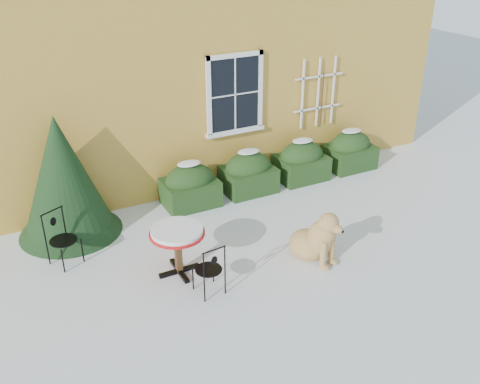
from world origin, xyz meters
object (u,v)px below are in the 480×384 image
patio_chair_far (62,238)px  patio_chair_near (210,269)px  bistro_table (177,236)px  dog (316,239)px  evergreen_shrub (65,188)px

patio_chair_far → patio_chair_near: bearing=-72.0°
bistro_table → patio_chair_far: size_ratio=0.95×
bistro_table → dog: bearing=-18.2°
bistro_table → dog: (2.14, -0.70, -0.28)m
dog → bistro_table: bearing=143.6°
bistro_table → patio_chair_near: (0.23, -0.71, -0.25)m
patio_chair_far → dog: (3.71, -1.84, -0.07)m
evergreen_shrub → patio_chair_near: 3.20m
bistro_table → patio_chair_far: patio_chair_far is taller
patio_chair_far → dog: dog is taller
patio_chair_near → dog: size_ratio=0.78×
patio_chair_near → patio_chair_far: (-1.79, 1.85, 0.03)m
bistro_table → patio_chair_near: bearing=-72.3°
dog → patio_chair_far: bearing=135.3°
evergreen_shrub → bistro_table: 2.45m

